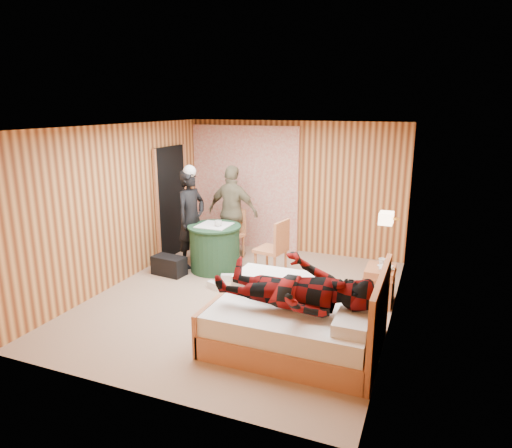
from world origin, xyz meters
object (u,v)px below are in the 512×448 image
at_px(man_at_table, 233,212).
at_px(round_table, 215,247).
at_px(duffel_bag, 169,266).
at_px(chair_near, 275,245).
at_px(man_on_bed, 295,276).
at_px(bed, 298,321).
at_px(woman_standing, 191,219).
at_px(chair_far, 233,230).
at_px(nightstand, 379,284).
at_px(wall_lamp, 386,218).

bearing_deg(man_at_table, round_table, 95.13).
xyz_separation_m(round_table, man_at_table, (0.00, 0.76, 0.46)).
xyz_separation_m(round_table, duffel_bag, (-0.62, -0.49, -0.25)).
height_order(chair_near, man_on_bed, man_on_bed).
height_order(bed, man_on_bed, man_on_bed).
distance_m(chair_near, duffel_bag, 1.84).
height_order(duffel_bag, woman_standing, woman_standing).
bearing_deg(bed, duffel_bag, 152.09).
bearing_deg(man_at_table, bed, 132.75).
distance_m(round_table, man_at_table, 0.89).
xyz_separation_m(chair_near, woman_standing, (-1.58, 0.06, 0.28)).
bearing_deg(bed, man_on_bed, -84.50).
bearing_deg(chair_far, round_table, -78.93).
relative_size(bed, round_table, 2.15).
distance_m(bed, round_table, 2.81).
relative_size(nightstand, man_at_table, 0.32).
relative_size(chair_near, man_at_table, 0.58).
height_order(wall_lamp, chair_far, wall_lamp).
xyz_separation_m(bed, man_at_table, (-2.06, 2.67, 0.56)).
relative_size(nightstand, chair_near, 0.56).
height_order(nightstand, woman_standing, woman_standing).
bearing_deg(bed, chair_far, 127.86).
bearing_deg(round_table, bed, -42.84).
relative_size(wall_lamp, woman_standing, 0.15).
distance_m(wall_lamp, bed, 1.92).
bearing_deg(man_on_bed, round_table, 134.25).
bearing_deg(man_on_bed, nightstand, 67.87).
distance_m(round_table, duffel_bag, 0.83).
height_order(woman_standing, man_at_table, man_at_table).
xyz_separation_m(bed, chair_far, (-2.04, 2.62, 0.24)).
distance_m(bed, nightstand, 1.74).
bearing_deg(chair_near, round_table, -79.25).
bearing_deg(chair_far, man_at_table, 123.12).
bearing_deg(chair_far, bed, -39.64).
xyz_separation_m(nightstand, woman_standing, (-3.29, 0.40, 0.58)).
bearing_deg(man_at_table, duffel_bag, 68.88).
bearing_deg(bed, nightstand, 64.40).
distance_m(chair_near, man_at_table, 1.37).
bearing_deg(nightstand, chair_far, 159.31).
xyz_separation_m(wall_lamp, round_table, (-2.85, 0.48, -0.89)).
height_order(woman_standing, man_on_bed, man_on_bed).
bearing_deg(man_at_table, woman_standing, 61.04).
xyz_separation_m(wall_lamp, bed, (-0.80, -1.43, -1.00)).
bearing_deg(chair_near, wall_lamp, 85.75).
height_order(wall_lamp, woman_standing, woman_standing).
bearing_deg(nightstand, bed, -115.60).
height_order(nightstand, man_on_bed, man_on_bed).
relative_size(chair_far, duffel_bag, 1.67).
xyz_separation_m(nightstand, man_on_bed, (-0.73, -1.80, 0.67)).
height_order(round_table, chair_far, chair_far).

